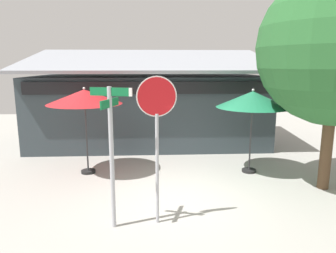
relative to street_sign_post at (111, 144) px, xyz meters
The scene contains 6 objects.
ground_plane 2.73m from the street_sign_post, 42.97° to the left, with size 28.00×28.00×0.10m, color #9E9B93.
cafe_building 7.33m from the street_sign_post, 84.40° to the left, with size 9.91×4.91×4.00m.
street_sign_post is the anchor object (origin of this frame).
stop_sign 1.00m from the street_sign_post, ahead, with size 0.81×0.11×3.11m.
patio_umbrella_crimson_left 3.62m from the street_sign_post, 109.45° to the left, with size 2.24×2.24×2.66m.
patio_umbrella_forest_green_center 5.02m from the street_sign_post, 39.72° to the left, with size 2.18×2.18×2.60m.
Camera 1 is at (-0.69, -7.46, 3.33)m, focal length 33.59 mm.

